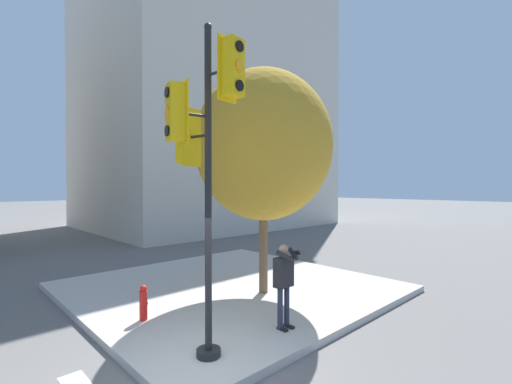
{
  "coord_description": "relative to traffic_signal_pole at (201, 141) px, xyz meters",
  "views": [
    {
      "loc": [
        -2.77,
        -4.28,
        3.02
      ],
      "look_at": [
        1.83,
        0.57,
        2.92
      ],
      "focal_mm": 24.0,
      "sensor_mm": 36.0,
      "label": 1
    }
  ],
  "objects": [
    {
      "name": "person_photographer",
      "position": [
        1.9,
        -0.14,
        -2.59
      ],
      "size": [
        0.5,
        0.53,
        1.69
      ],
      "color": "black",
      "rests_on": "sidewalk_corner"
    },
    {
      "name": "sidewalk_corner",
      "position": [
        3.04,
        3.06,
        -3.69
      ],
      "size": [
        8.0,
        8.0,
        0.16
      ],
      "color": "#BCB7AD",
      "rests_on": "ground_plane"
    },
    {
      "name": "fire_hydrant",
      "position": [
        0.03,
        2.21,
        -3.24
      ],
      "size": [
        0.16,
        0.22,
        0.75
      ],
      "color": "red",
      "rests_on": "sidewalk_corner"
    },
    {
      "name": "street_tree",
      "position": [
        3.25,
        1.82,
        0.36
      ],
      "size": [
        3.67,
        3.67,
        5.99
      ],
      "color": "brown",
      "rests_on": "sidewalk_corner"
    },
    {
      "name": "building_right",
      "position": [
        12.74,
        17.8,
        6.7
      ],
      "size": [
        17.23,
        13.39,
        20.92
      ],
      "color": "beige",
      "rests_on": "ground_plane"
    },
    {
      "name": "traffic_signal_pole",
      "position": [
        0.0,
        0.0,
        0.0
      ],
      "size": [
        0.99,
        1.44,
        5.58
      ],
      "color": "black",
      "rests_on": "sidewalk_corner"
    }
  ]
}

